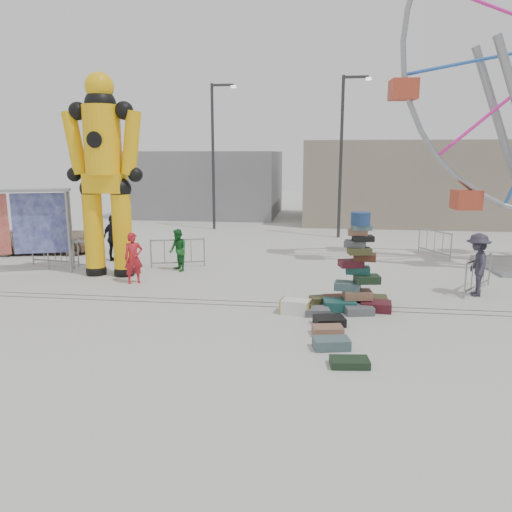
# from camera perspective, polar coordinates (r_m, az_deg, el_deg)

# --- Properties ---
(ground) EXTENTS (90.00, 90.00, 0.00)m
(ground) POSITION_cam_1_polar(r_m,az_deg,el_deg) (13.71, -1.79, -6.44)
(ground) COLOR #9E9E99
(ground) RESTS_ON ground
(track_line_near) EXTENTS (40.00, 0.04, 0.01)m
(track_line_near) POSITION_cam_1_polar(r_m,az_deg,el_deg) (14.27, -1.39, -5.69)
(track_line_near) COLOR #47443F
(track_line_near) RESTS_ON ground
(track_line_far) EXTENTS (40.00, 0.04, 0.01)m
(track_line_far) POSITION_cam_1_polar(r_m,az_deg,el_deg) (14.65, -1.15, -5.23)
(track_line_far) COLOR #47443F
(track_line_far) RESTS_ON ground
(building_right) EXTENTS (12.00, 8.00, 5.00)m
(building_right) POSITION_cam_1_polar(r_m,az_deg,el_deg) (33.26, 16.15, 8.15)
(building_right) COLOR gray
(building_right) RESTS_ON ground
(building_left) EXTENTS (10.00, 8.00, 4.40)m
(building_left) POSITION_cam_1_polar(r_m,az_deg,el_deg) (35.85, -5.61, 8.29)
(building_left) COLOR gray
(building_left) RESTS_ON ground
(lamp_post_right) EXTENTS (1.41, 0.25, 8.00)m
(lamp_post_right) POSITION_cam_1_polar(r_m,az_deg,el_deg) (25.87, 9.92, 11.97)
(lamp_post_right) COLOR #2D2D30
(lamp_post_right) RESTS_ON ground
(lamp_post_left) EXTENTS (1.41, 0.25, 8.00)m
(lamp_post_left) POSITION_cam_1_polar(r_m,az_deg,el_deg) (28.51, -4.76, 12.05)
(lamp_post_left) COLOR #2D2D30
(lamp_post_left) RESTS_ON ground
(suitcase_tower) EXTENTS (1.89, 1.69, 2.71)m
(suitcase_tower) POSITION_cam_1_polar(r_m,az_deg,el_deg) (14.15, 11.50, -2.90)
(suitcase_tower) COLOR #194B48
(suitcase_tower) RESTS_ON ground
(crash_test_dummy) EXTENTS (2.80, 1.25, 7.12)m
(crash_test_dummy) POSITION_cam_1_polar(r_m,az_deg,el_deg) (18.06, -16.96, 9.55)
(crash_test_dummy) COLOR black
(crash_test_dummy) RESTS_ON ground
(banner_scaffold) EXTENTS (4.15, 2.08, 3.01)m
(banner_scaffold) POSITION_cam_1_polar(r_m,az_deg,el_deg) (19.77, -26.38, 4.65)
(banner_scaffold) COLOR gray
(banner_scaffold) RESTS_ON ground
(steamer_trunk) EXTENTS (0.88, 0.60, 0.38)m
(steamer_trunk) POSITION_cam_1_polar(r_m,az_deg,el_deg) (13.60, 4.56, -5.79)
(steamer_trunk) COLOR silver
(steamer_trunk) RESTS_ON ground
(row_case_0) EXTENTS (0.80, 0.67, 0.23)m
(row_case_0) POSITION_cam_1_polar(r_m,az_deg,el_deg) (14.50, 7.60, -5.05)
(row_case_0) COLOR #3C3C1E
(row_case_0) RESTS_ON ground
(row_case_1) EXTENTS (0.75, 0.62, 0.19)m
(row_case_1) POSITION_cam_1_polar(r_m,az_deg,el_deg) (13.58, 6.93, -6.28)
(row_case_1) COLOR #585C60
(row_case_1) RESTS_ON ground
(row_case_2) EXTENTS (0.87, 0.74, 0.22)m
(row_case_2) POSITION_cam_1_polar(r_m,az_deg,el_deg) (12.82, 8.39, -7.35)
(row_case_2) COLOR black
(row_case_2) RESTS_ON ground
(row_case_3) EXTENTS (0.79, 0.58, 0.21)m
(row_case_3) POSITION_cam_1_polar(r_m,az_deg,el_deg) (12.18, 8.20, -8.41)
(row_case_3) COLOR #8A5E46
(row_case_3) RESTS_ON ground
(row_case_4) EXTENTS (0.88, 0.63, 0.24)m
(row_case_4) POSITION_cam_1_polar(r_m,az_deg,el_deg) (11.35, 8.61, -9.85)
(row_case_4) COLOR #466065
(row_case_4) RESTS_ON ground
(row_case_5) EXTENTS (0.83, 0.54, 0.17)m
(row_case_5) POSITION_cam_1_polar(r_m,az_deg,el_deg) (10.54, 10.64, -11.86)
(row_case_5) COLOR black
(row_case_5) RESTS_ON ground
(barricade_dummy_a) EXTENTS (2.00, 0.30, 1.10)m
(barricade_dummy_a) POSITION_cam_1_polar(r_m,az_deg,el_deg) (20.74, -22.00, 0.49)
(barricade_dummy_a) COLOR gray
(barricade_dummy_a) RESTS_ON ground
(barricade_dummy_b) EXTENTS (2.00, 0.29, 1.10)m
(barricade_dummy_b) POSITION_cam_1_polar(r_m,az_deg,el_deg) (19.81, -20.07, 0.14)
(barricade_dummy_b) COLOR gray
(barricade_dummy_b) RESTS_ON ground
(barricade_dummy_c) EXTENTS (1.93, 0.72, 1.10)m
(barricade_dummy_c) POSITION_cam_1_polar(r_m,az_deg,el_deg) (19.18, -8.92, 0.35)
(barricade_dummy_c) COLOR gray
(barricade_dummy_c) RESTS_ON ground
(barricade_wheel_front) EXTENTS (1.27, 1.67, 1.10)m
(barricade_wheel_front) POSITION_cam_1_polar(r_m,az_deg,el_deg) (17.08, 24.05, -1.91)
(barricade_wheel_front) COLOR gray
(barricade_wheel_front) RESTS_ON ground
(barricade_wheel_back) EXTENTS (1.02, 1.82, 1.10)m
(barricade_wheel_back) POSITION_cam_1_polar(r_m,az_deg,el_deg) (22.41, 19.72, 1.43)
(barricade_wheel_back) COLOR gray
(barricade_wheel_back) RESTS_ON ground
(pedestrian_red) EXTENTS (0.74, 0.68, 1.70)m
(pedestrian_red) POSITION_cam_1_polar(r_m,az_deg,el_deg) (17.03, -13.82, -0.23)
(pedestrian_red) COLOR #B41922
(pedestrian_red) RESTS_ON ground
(pedestrian_green) EXTENTS (0.93, 0.96, 1.56)m
(pedestrian_green) POSITION_cam_1_polar(r_m,az_deg,el_deg) (18.50, -8.90, 0.66)
(pedestrian_green) COLOR #196525
(pedestrian_green) RESTS_ON ground
(pedestrian_black) EXTENTS (1.19, 0.86, 1.88)m
(pedestrian_black) POSITION_cam_1_polar(r_m,az_deg,el_deg) (20.73, -15.96, 1.98)
(pedestrian_black) COLOR black
(pedestrian_black) RESTS_ON ground
(pedestrian_grey) EXTENTS (0.85, 1.31, 1.92)m
(pedestrian_grey) POSITION_cam_1_polar(r_m,az_deg,el_deg) (16.48, 23.95, -0.91)
(pedestrian_grey) COLOR #282633
(pedestrian_grey) RESTS_ON ground
(parked_suv) EXTENTS (4.68, 2.80, 1.22)m
(parked_suv) POSITION_cam_1_polar(r_m,az_deg,el_deg) (23.63, -22.60, 1.86)
(parked_suv) COLOR #8D745B
(parked_suv) RESTS_ON ground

